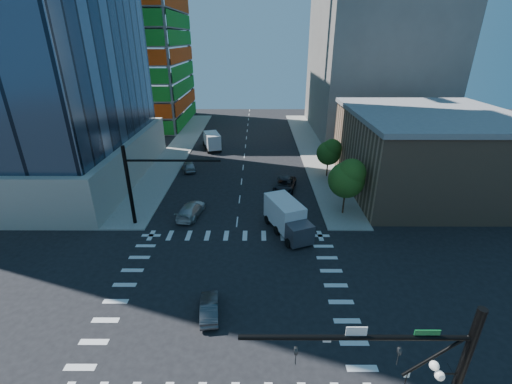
{
  "coord_description": "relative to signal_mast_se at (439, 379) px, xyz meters",
  "views": [
    {
      "loc": [
        2.3,
        -22.23,
        19.19
      ],
      "look_at": [
        2.18,
        8.0,
        5.55
      ],
      "focal_mm": 24.0,
      "sensor_mm": 36.0,
      "label": 1
    }
  ],
  "objects": [
    {
      "name": "tree_north",
      "position": [
        2.33,
        37.4,
        -1.02
      ],
      "size": [
        3.54,
        3.52,
        5.78
      ],
      "color": "#382316",
      "rests_on": "sidewalk_ne"
    },
    {
      "name": "signal_mast_se",
      "position": [
        0.0,
        0.0,
        0.0
      ],
      "size": [
        10.51,
        2.48,
        9.0
      ],
      "color": "black",
      "rests_on": "sidewalk_se"
    },
    {
      "name": "sidewalk_ne",
      "position": [
        1.9,
        51.5,
        -4.93
      ],
      "size": [
        5.0,
        60.0,
        0.15
      ],
      "primitive_type": "cube",
      "color": "gray",
      "rests_on": "ground"
    },
    {
      "name": "car_sb_mid",
      "position": [
        -19.04,
        40.16,
        -4.25
      ],
      "size": [
        2.86,
        4.73,
        1.51
      ],
      "primitive_type": "imported",
      "rotation": [
        0.0,
        0.0,
        3.4
      ],
      "color": "#94969B",
      "rests_on": "ground"
    },
    {
      "name": "box_truck_near",
      "position": [
        -4.98,
        21.04,
        -3.5
      ],
      "size": [
        5.01,
        7.07,
        3.41
      ],
      "rotation": [
        0.0,
        0.0,
        0.38
      ],
      "color": "black",
      "rests_on": "ground"
    },
    {
      "name": "car_nb_far",
      "position": [
        -4.52,
        32.44,
        -4.2
      ],
      "size": [
        3.86,
        6.24,
        1.61
      ],
      "primitive_type": "imported",
      "rotation": [
        0.0,
        0.0,
        -0.22
      ],
      "color": "black",
      "rests_on": "ground"
    },
    {
      "name": "ground",
      "position": [
        -10.6,
        11.5,
        -5.01
      ],
      "size": [
        160.0,
        160.0,
        0.0
      ],
      "primitive_type": "plane",
      "color": "black",
      "rests_on": "ground"
    },
    {
      "name": "sidewalk_nw",
      "position": [
        -23.1,
        51.5,
        -4.93
      ],
      "size": [
        5.0,
        60.0,
        0.15
      ],
      "primitive_type": "cube",
      "color": "gray",
      "rests_on": "ground"
    },
    {
      "name": "bg_building_ne",
      "position": [
        16.4,
        66.5,
        8.99
      ],
      "size": [
        24.0,
        30.0,
        28.0
      ],
      "primitive_type": "cube",
      "color": "slate",
      "rests_on": "ground"
    },
    {
      "name": "car_sb_near",
      "position": [
        -16.08,
        24.96,
        -4.22
      ],
      "size": [
        3.15,
        5.74,
        1.58
      ],
      "primitive_type": "imported",
      "rotation": [
        0.0,
        0.0,
        2.96
      ],
      "color": "silver",
      "rests_on": "ground"
    },
    {
      "name": "car_sb_cross",
      "position": [
        -11.91,
        9.17,
        -4.38
      ],
      "size": [
        1.78,
        3.95,
        1.26
      ],
      "primitive_type": "imported",
      "rotation": [
        0.0,
        0.0,
        3.26
      ],
      "color": "#414246",
      "rests_on": "ground"
    },
    {
      "name": "signal_mast_nw",
      "position": [
        -20.6,
        23.0,
        0.49
      ],
      "size": [
        10.2,
        0.4,
        9.0
      ],
      "color": "black",
      "rests_on": "sidewalk_nw"
    },
    {
      "name": "tree_south",
      "position": [
        2.03,
        25.4,
        -0.32
      ],
      "size": [
        4.16,
        4.16,
        6.82
      ],
      "color": "#382316",
      "rests_on": "sidewalk_ne"
    },
    {
      "name": "box_truck_far",
      "position": [
        -16.93,
        51.84,
        -3.59
      ],
      "size": [
        4.27,
        6.6,
        3.2
      ],
      "rotation": [
        0.0,
        0.0,
        3.44
      ],
      "color": "black",
      "rests_on": "ground"
    },
    {
      "name": "commercial_building",
      "position": [
        14.4,
        33.5,
        0.31
      ],
      "size": [
        20.5,
        22.5,
        10.6
      ],
      "color": "#8C6B51",
      "rests_on": "ground"
    },
    {
      "name": "road_markings",
      "position": [
        -10.6,
        11.5,
        -5.0
      ],
      "size": [
        20.0,
        20.0,
        0.01
      ],
      "primitive_type": "cube",
      "color": "silver",
      "rests_on": "ground"
    },
    {
      "name": "no_parking_sign",
      "position": [
        0.1,
        2.5,
        -3.63
      ],
      "size": [
        0.3,
        0.06,
        2.2
      ],
      "color": "black",
      "rests_on": "ground"
    },
    {
      "name": "construction_building",
      "position": [
        -38.02,
        73.43,
        19.6
      ],
      "size": [
        25.16,
        34.5,
        70.6
      ],
      "color": "gray",
      "rests_on": "ground"
    }
  ]
}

